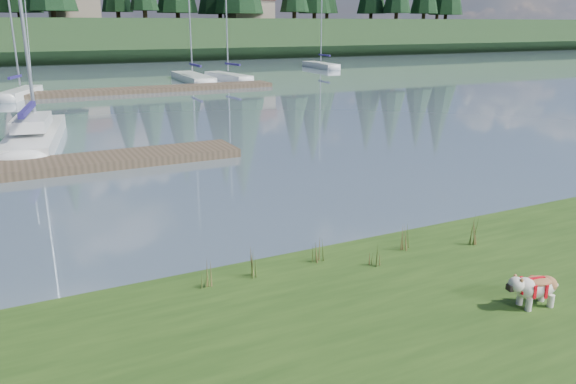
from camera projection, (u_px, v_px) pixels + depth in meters
ground at (63, 96)px, 37.58m from camera, size 200.00×200.00×0.00m
ridge at (27, 41)px, 73.70m from camera, size 200.00×20.00×5.00m
bulldog at (536, 286)px, 8.85m from camera, size 0.93×0.47×0.55m
sailboat_main at (37, 131)px, 23.16m from camera, size 3.17×9.02×12.73m
dock_far at (94, 92)px, 38.39m from camera, size 26.00×2.20×0.30m
sailboat_bg_2 at (24, 92)px, 37.09m from camera, size 3.15×5.78×8.91m
sailboat_bg_3 at (190, 77)px, 47.76m from camera, size 2.16×9.16×13.24m
sailboat_bg_4 at (225, 76)px, 48.27m from camera, size 2.29×7.16×10.49m
sailboat_bg_5 at (318, 65)px, 61.69m from camera, size 1.95×7.48×10.64m
weed_0 at (256, 262)px, 9.93m from camera, size 0.17×0.14×0.65m
weed_1 at (317, 252)px, 10.53m from camera, size 0.17×0.14×0.50m
weed_2 at (405, 239)px, 11.10m from camera, size 0.17×0.14×0.56m
weed_3 at (206, 275)px, 9.49m from camera, size 0.17×0.14×0.57m
weed_4 at (376, 256)px, 10.40m from camera, size 0.17×0.14×0.45m
weed_5 at (470, 232)px, 11.36m from camera, size 0.17×0.14×0.66m
mud_lip at (234, 280)px, 10.48m from camera, size 60.00×0.50×0.14m
house_1 at (73, 2)px, 73.17m from camera, size 6.30×5.30×4.65m
house_2 at (249, 4)px, 81.71m from camera, size 6.30×5.30×4.65m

